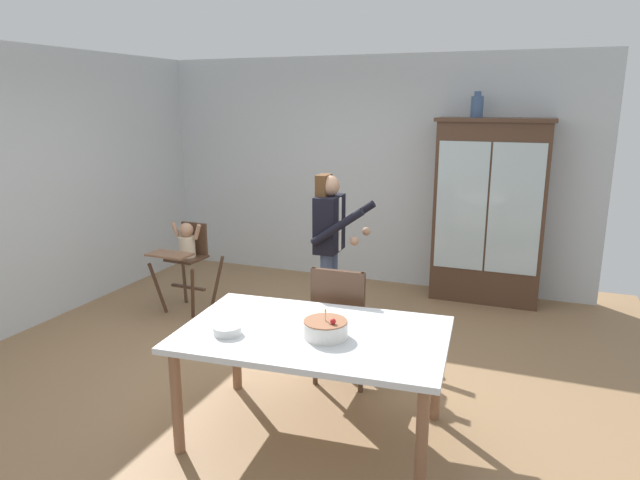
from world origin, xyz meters
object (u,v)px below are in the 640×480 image
(ceramic_vase, at_px, (477,106))
(serving_bowl, at_px, (227,330))
(adult_person, at_px, (330,236))
(birthday_cake, at_px, (325,329))
(dining_chair_far_side, at_px, (341,317))
(high_chair_with_toddler, at_px, (186,251))
(dining_table, at_px, (313,343))
(china_cabinet, at_px, (489,211))

(ceramic_vase, xyz_separation_m, serving_bowl, (-1.08, -3.41, -1.36))
(adult_person, relative_size, birthday_cake, 5.47)
(serving_bowl, height_order, dining_chair_far_side, dining_chair_far_side)
(ceramic_vase, relative_size, high_chair_with_toddler, 0.28)
(adult_person, relative_size, dining_chair_far_side, 1.59)
(adult_person, relative_size, dining_table, 0.86)
(ceramic_vase, bearing_deg, dining_chair_far_side, -104.97)
(china_cabinet, relative_size, adult_person, 1.31)
(china_cabinet, xyz_separation_m, birthday_cake, (-0.68, -3.22, -0.21))
(china_cabinet, height_order, adult_person, china_cabinet)
(ceramic_vase, height_order, serving_bowl, ceramic_vase)
(high_chair_with_toddler, distance_m, dining_table, 2.70)
(ceramic_vase, relative_size, birthday_cake, 0.96)
(birthday_cake, bearing_deg, serving_bowl, -162.85)
(ceramic_vase, bearing_deg, dining_table, -100.47)
(serving_bowl, relative_size, dining_chair_far_side, 0.19)
(china_cabinet, distance_m, high_chair_with_toddler, 3.28)
(china_cabinet, bearing_deg, birthday_cake, -101.96)
(birthday_cake, height_order, serving_bowl, birthday_cake)
(serving_bowl, xyz_separation_m, dining_chair_far_side, (0.43, 0.97, -0.21))
(ceramic_vase, relative_size, serving_bowl, 1.50)
(china_cabinet, bearing_deg, high_chair_with_toddler, -152.87)
(dining_table, relative_size, birthday_cake, 6.33)
(dining_table, bearing_deg, adult_person, 106.76)
(dining_table, height_order, serving_bowl, serving_bowl)
(adult_person, bearing_deg, high_chair_with_toddler, 86.34)
(ceramic_vase, bearing_deg, serving_bowl, -107.54)
(dining_table, bearing_deg, serving_bowl, -154.34)
(dining_table, bearing_deg, high_chair_with_toddler, 141.44)
(serving_bowl, bearing_deg, birthday_cake, 17.15)
(serving_bowl, bearing_deg, dining_table, 25.66)
(birthday_cake, bearing_deg, high_chair_with_toddler, 141.92)
(dining_chair_far_side, bearing_deg, high_chair_with_toddler, -26.08)
(birthday_cake, distance_m, dining_chair_far_side, 0.84)
(ceramic_vase, relative_size, dining_chair_far_side, 0.28)
(ceramic_vase, xyz_separation_m, birthday_cake, (-0.48, -3.23, -1.33))
(birthday_cake, xyz_separation_m, serving_bowl, (-0.59, -0.18, -0.03))
(high_chair_with_toddler, xyz_separation_m, birthday_cake, (2.22, -1.74, 0.14))
(china_cabinet, height_order, dining_chair_far_side, china_cabinet)
(high_chair_with_toddler, relative_size, dining_chair_far_side, 0.99)
(ceramic_vase, relative_size, dining_table, 0.15)
(ceramic_vase, height_order, birthday_cake, ceramic_vase)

